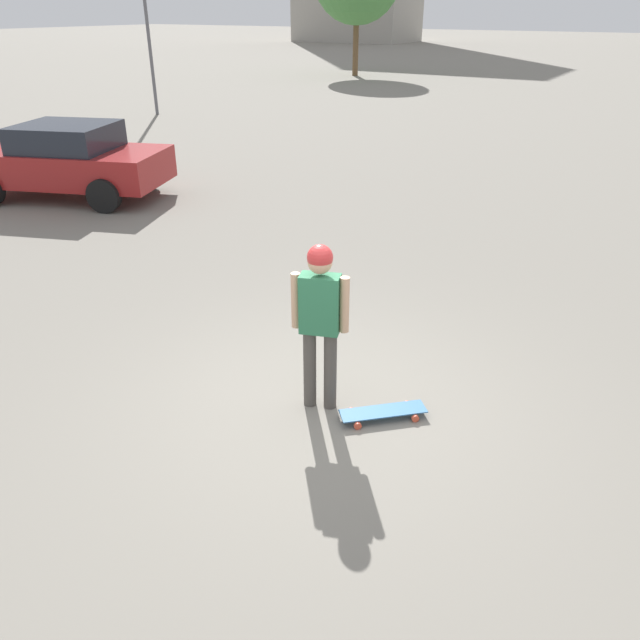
# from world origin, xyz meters

# --- Properties ---
(ground_plane) EXTENTS (220.00, 220.00, 0.00)m
(ground_plane) POSITION_xyz_m (0.00, 0.00, 0.00)
(ground_plane) COLOR gray
(person) EXTENTS (0.54, 0.31, 1.76)m
(person) POSITION_xyz_m (0.00, 0.00, 1.08)
(person) COLOR #4C4742
(person) RESTS_ON ground_plane
(skateboard) EXTENTS (0.79, 0.76, 0.09)m
(skateboard) POSITION_xyz_m (-0.66, -0.13, 0.07)
(skateboard) COLOR #336693
(skateboard) RESTS_ON ground_plane
(car_parked_near) EXTENTS (4.53, 3.19, 1.53)m
(car_parked_near) POSITION_xyz_m (8.66, -4.00, 0.79)
(car_parked_near) COLOR maroon
(car_parked_near) RESTS_ON ground_plane
(lamp_post) EXTENTS (0.28, 0.28, 5.53)m
(lamp_post) POSITION_xyz_m (15.33, -13.42, 3.25)
(lamp_post) COLOR #59595E
(lamp_post) RESTS_ON ground_plane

